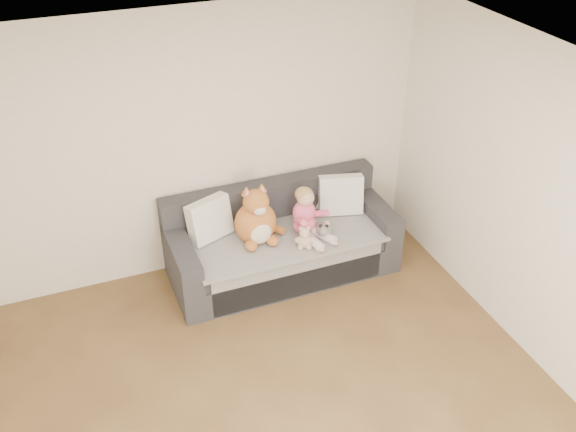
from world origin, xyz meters
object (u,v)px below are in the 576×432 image
Objects in this scene: plush_cat at (256,220)px; sippy_cup at (305,228)px; sofa at (281,244)px; toddler at (307,215)px; teddy_bear at (304,239)px.

sippy_cup is (0.46, -0.09, -0.16)m from plush_cat.
sofa is 0.45m from toddler.
teddy_bear reaches higher than sippy_cup.
teddy_bear is at bearing -114.78° from sippy_cup.
sofa is 0.44m from teddy_bear.
toddler is at bearing 18.14° from sippy_cup.
sofa reaches higher than teddy_bear.
plush_cat is (-0.27, -0.07, 0.39)m from sofa.
plush_cat is 4.80× the size of sippy_cup.
sofa is 0.48m from plush_cat.
sofa reaches higher than sippy_cup.
toddler is 0.49m from plush_cat.
toddler is 0.82× the size of plush_cat.
toddler is 3.96× the size of sippy_cup.
plush_cat is at bearing 160.86° from teddy_bear.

